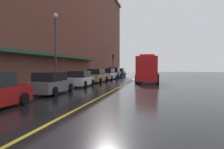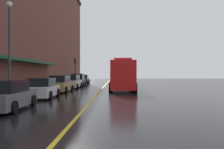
{
  "view_description": "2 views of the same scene",
  "coord_description": "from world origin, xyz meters",
  "views": [
    {
      "loc": [
        3.66,
        -6.58,
        1.96
      ],
      "look_at": [
        -1.82,
        19.09,
        1.02
      ],
      "focal_mm": 34.58,
      "sensor_mm": 36.0,
      "label": 1
    },
    {
      "loc": [
        1.69,
        -4.37,
        1.92
      ],
      "look_at": [
        1.29,
        21.58,
        1.78
      ],
      "focal_mm": 38.03,
      "sensor_mm": 36.0,
      "label": 2
    }
  ],
  "objects": [
    {
      "name": "sidewalk_left",
      "position": [
        -6.2,
        25.0,
        0.07
      ],
      "size": [
        2.4,
        70.0,
        0.15
      ],
      "primitive_type": "cube",
      "color": "gray",
      "rests_on": "ground"
    },
    {
      "name": "parking_meter_0",
      "position": [
        -5.35,
        12.65,
        1.06
      ],
      "size": [
        0.14,
        0.18,
        1.33
      ],
      "color": "#4C4C51",
      "rests_on": "sidewalk_left"
    },
    {
      "name": "lane_center_stripe",
      "position": [
        0.0,
        25.0,
        0.0
      ],
      "size": [
        0.16,
        70.0,
        0.01
      ],
      "primitive_type": "cube",
      "color": "gold",
      "rests_on": "ground"
    },
    {
      "name": "traffic_light_near",
      "position": [
        -5.29,
        36.42,
        3.16
      ],
      "size": [
        0.38,
        0.36,
        4.3
      ],
      "color": "#232326",
      "rests_on": "sidewalk_left"
    },
    {
      "name": "parked_car_4",
      "position": [
        -3.89,
        25.8,
        0.81
      ],
      "size": [
        2.14,
        4.49,
        1.73
      ],
      "rotation": [
        0.0,
        0.0,
        1.54
      ],
      "color": "silver",
      "rests_on": "ground"
    },
    {
      "name": "parked_car_1",
      "position": [
        -4.01,
        7.95,
        0.74
      ],
      "size": [
        2.11,
        4.59,
        1.57
      ],
      "rotation": [
        0.0,
        0.0,
        1.6
      ],
      "color": "#595B60",
      "rests_on": "ground"
    },
    {
      "name": "parked_car_6",
      "position": [
        -4.03,
        37.06,
        0.79
      ],
      "size": [
        2.12,
        4.5,
        1.67
      ],
      "rotation": [
        0.0,
        0.0,
        1.59
      ],
      "color": "black",
      "rests_on": "ground"
    },
    {
      "name": "parked_car_5",
      "position": [
        -3.89,
        30.94,
        0.87
      ],
      "size": [
        2.02,
        4.38,
        1.87
      ],
      "rotation": [
        0.0,
        0.0,
        1.59
      ],
      "color": "navy",
      "rests_on": "ground"
    },
    {
      "name": "street_lamp_left",
      "position": [
        -5.95,
        12.55,
        4.4
      ],
      "size": [
        0.44,
        0.44,
        6.94
      ],
      "color": "#33383D",
      "rests_on": "sidewalk_left"
    },
    {
      "name": "ground_plane",
      "position": [
        0.0,
        25.0,
        0.0
      ],
      "size": [
        112.0,
        112.0,
        0.0
      ],
      "primitive_type": "plane",
      "color": "black"
    },
    {
      "name": "fire_truck",
      "position": [
        2.4,
        22.01,
        1.63
      ],
      "size": [
        2.8,
        8.74,
        3.42
      ],
      "rotation": [
        0.0,
        0.0,
        -1.57
      ],
      "color": "red",
      "rests_on": "ground"
    },
    {
      "name": "parked_car_3",
      "position": [
        -3.98,
        19.92,
        0.8
      ],
      "size": [
        2.05,
        4.6,
        1.7
      ],
      "rotation": [
        0.0,
        0.0,
        1.54
      ],
      "color": "#A5844C",
      "rests_on": "ground"
    },
    {
      "name": "parked_car_2",
      "position": [
        -4.0,
        13.87,
        0.73
      ],
      "size": [
        2.16,
        4.21,
        1.55
      ],
      "rotation": [
        0.0,
        0.0,
        1.6
      ],
      "color": "silver",
      "rests_on": "ground"
    }
  ]
}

